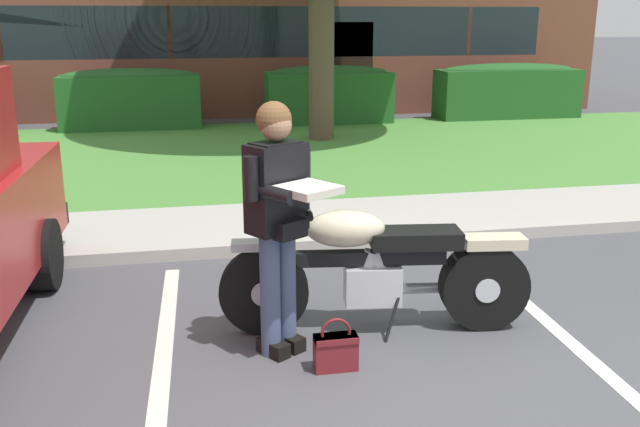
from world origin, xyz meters
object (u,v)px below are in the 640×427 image
at_px(handbag, 336,349).
at_px(hedge_right, 507,90).
at_px(hedge_center_right, 329,94).
at_px(brick_building, 170,32).
at_px(rider_person, 279,210).
at_px(hedge_center_left, 131,98).
at_px(motorcycle, 387,266).

bearing_deg(handbag, hedge_right, 59.38).
xyz_separation_m(hedge_center_right, brick_building, (-3.21, 5.60, 1.17)).
height_order(rider_person, brick_building, brick_building).
bearing_deg(handbag, hedge_center_right, 78.22).
height_order(hedge_center_left, hedge_center_right, same).
xyz_separation_m(rider_person, hedge_right, (6.53, 10.18, -0.36)).
bearing_deg(rider_person, brick_building, 92.56).
bearing_deg(handbag, motorcycle, 47.18).
distance_m(handbag, brick_building, 16.22).
bearing_deg(hedge_center_left, hedge_center_right, 0.00).
bearing_deg(brick_building, handbag, -86.39).
relative_size(rider_person, hedge_center_right, 0.65).
xyz_separation_m(motorcycle, handbag, (-0.49, -0.53, -0.34)).
bearing_deg(hedge_center_right, motorcycle, -99.68).
bearing_deg(brick_building, hedge_right, -37.72).
bearing_deg(brick_building, hedge_center_right, -60.19).
bearing_deg(hedge_right, handbag, -120.62).
relative_size(rider_person, hedge_right, 0.54).
xyz_separation_m(hedge_center_left, hedge_center_right, (4.03, 0.00, 0.00)).
bearing_deg(hedge_center_left, motorcycle, -76.89).
xyz_separation_m(rider_person, brick_building, (-0.70, 15.78, 0.81)).
distance_m(hedge_center_left, hedge_right, 8.05).
relative_size(motorcycle, brick_building, 0.11).
height_order(handbag, hedge_right, hedge_right).
bearing_deg(hedge_right, hedge_center_right, 180.00).
bearing_deg(hedge_right, hedge_center_left, 180.00).
bearing_deg(hedge_center_right, hedge_right, 0.00).
bearing_deg(hedge_center_left, rider_person, -81.48).
relative_size(handbag, hedge_right, 0.11).
xyz_separation_m(hedge_center_left, hedge_right, (8.05, 0.00, 0.00)).
relative_size(hedge_center_left, hedge_center_right, 1.04).
relative_size(motorcycle, hedge_center_right, 0.86).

